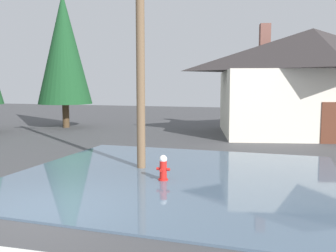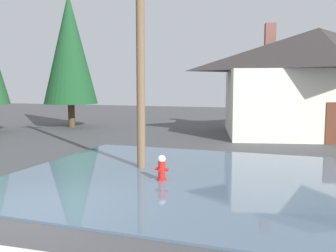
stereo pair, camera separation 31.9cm
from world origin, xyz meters
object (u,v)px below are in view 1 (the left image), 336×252
(utility_pole, at_px, (140,11))
(pine_tree_mid_left, at_px, (64,49))
(fire_hydrant, at_px, (163,169))
(house, at_px, (311,80))

(utility_pole, xyz_separation_m, pine_tree_mid_left, (-9.35, 10.02, -0.00))
(fire_hydrant, height_order, house, house)
(fire_hydrant, distance_m, house, 13.62)
(fire_hydrant, relative_size, utility_pole, 0.08)
(fire_hydrant, bearing_deg, house, 69.62)
(fire_hydrant, xyz_separation_m, pine_tree_mid_left, (-10.56, 11.36, 4.76))
(utility_pole, bearing_deg, fire_hydrant, -47.87)
(fire_hydrant, relative_size, pine_tree_mid_left, 0.09)
(pine_tree_mid_left, bearing_deg, house, 4.35)
(fire_hydrant, distance_m, pine_tree_mid_left, 16.23)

